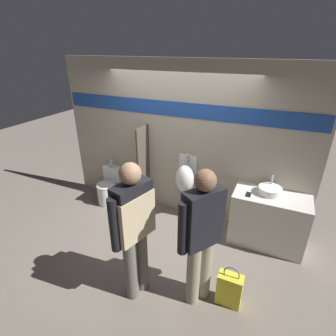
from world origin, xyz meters
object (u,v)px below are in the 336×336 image
(urinal_near_counter, at_px, (185,179))
(shopping_bag, at_px, (229,289))
(person_in_vest, at_px, (134,224))
(cell_phone, at_px, (248,194))
(toilet, at_px, (108,188))
(sink_basin, at_px, (270,190))
(person_with_lanyard, at_px, (202,235))

(urinal_near_counter, xyz_separation_m, shopping_bag, (1.14, -1.45, -0.55))
(person_in_vest, bearing_deg, cell_phone, -18.92)
(cell_phone, distance_m, toilet, 2.71)
(cell_phone, relative_size, toilet, 0.17)
(sink_basin, xyz_separation_m, urinal_near_counter, (-1.37, 0.08, -0.14))
(person_in_vest, height_order, shopping_bag, person_in_vest)
(sink_basin, bearing_deg, cell_phone, -149.00)
(sink_basin, height_order, shopping_bag, sink_basin)
(toilet, relative_size, shopping_bag, 1.48)
(urinal_near_counter, height_order, person_with_lanyard, person_with_lanyard)
(toilet, bearing_deg, sink_basin, 1.44)
(cell_phone, bearing_deg, shopping_bag, -87.77)
(sink_basin, xyz_separation_m, person_with_lanyard, (-0.60, -1.45, 0.06))
(shopping_bag, bearing_deg, person_in_vest, -164.56)
(urinal_near_counter, relative_size, toilet, 1.42)
(urinal_near_counter, bearing_deg, toilet, -174.42)
(sink_basin, bearing_deg, toilet, -178.56)
(person_in_vest, bearing_deg, urinal_near_counter, 17.42)
(person_in_vest, height_order, person_with_lanyard, person_in_vest)
(shopping_bag, bearing_deg, sink_basin, 80.46)
(toilet, bearing_deg, person_in_vest, -45.00)
(person_with_lanyard, xyz_separation_m, shopping_bag, (0.37, 0.08, -0.75))
(person_in_vest, distance_m, shopping_bag, 1.40)
(toilet, bearing_deg, urinal_near_counter, 5.58)
(sink_basin, relative_size, person_in_vest, 0.19)
(person_with_lanyard, bearing_deg, shopping_bag, -44.18)
(sink_basin, height_order, cell_phone, sink_basin)
(cell_phone, bearing_deg, person_in_vest, -124.73)
(person_in_vest, xyz_separation_m, person_with_lanyard, (0.73, 0.23, -0.07))
(cell_phone, height_order, shopping_bag, cell_phone)
(sink_basin, xyz_separation_m, person_in_vest, (-1.32, -1.68, 0.13))
(toilet, distance_m, person_with_lanyard, 2.79)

